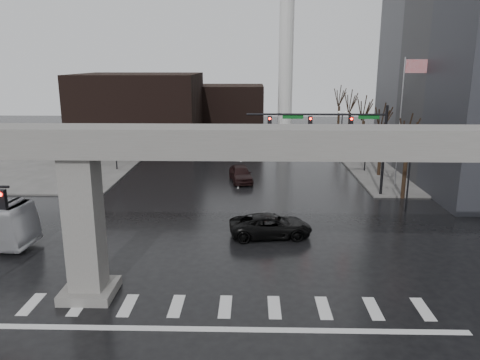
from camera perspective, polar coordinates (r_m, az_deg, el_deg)
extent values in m
plane|color=black|center=(24.58, -1.68, -14.02)|extent=(160.00, 160.00, 0.00)
cube|color=slate|center=(63.76, 24.26, 2.58)|extent=(28.00, 36.00, 0.15)
cube|color=slate|center=(64.76, -23.52, 2.82)|extent=(28.00, 36.00, 0.15)
cube|color=gray|center=(21.94, -1.83, 4.69)|extent=(48.00, 2.20, 1.40)
cube|color=gray|center=(24.47, -18.43, -5.58)|extent=(1.60, 1.60, 7.30)
cube|color=gray|center=(25.78, -17.82, -12.71)|extent=(2.60, 2.60, 0.50)
cube|color=black|center=(65.74, -12.12, 8.20)|extent=(16.00, 14.00, 10.00)
cube|color=black|center=(74.07, -1.11, 8.39)|extent=(10.00, 10.00, 8.00)
cylinder|color=silver|center=(67.85, 5.69, 17.09)|extent=(2.00, 2.00, 30.00)
cylinder|color=gray|center=(68.67, 5.39, 5.00)|extent=(3.60, 3.60, 1.20)
cylinder|color=black|center=(42.72, 17.13, 3.35)|extent=(0.24, 0.24, 8.00)
cylinder|color=black|center=(41.03, 9.29, 7.89)|extent=(12.00, 0.18, 0.18)
cube|color=black|center=(41.61, 13.38, 6.88)|extent=(0.35, 0.30, 1.00)
cube|color=black|center=(41.04, 8.56, 7.01)|extent=(0.35, 0.30, 1.00)
cube|color=black|center=(40.75, 3.63, 7.09)|extent=(0.35, 0.30, 1.00)
sphere|color=#FF0C05|center=(41.40, 13.45, 7.26)|extent=(0.20, 0.20, 0.20)
cube|color=#0C591B|center=(41.90, 15.44, 7.42)|extent=(1.80, 0.05, 0.35)
cube|color=#0C591B|center=(40.82, 6.47, 7.67)|extent=(1.80, 0.05, 0.35)
cube|color=black|center=(26.23, -26.96, -2.12)|extent=(0.35, 0.30, 1.00)
cylinder|color=silver|center=(46.07, 18.91, 6.50)|extent=(0.12, 0.12, 12.00)
cube|color=red|center=(46.03, 20.66, 12.86)|extent=(2.00, 0.03, 1.20)
cylinder|color=black|center=(38.78, 19.81, -0.36)|extent=(0.14, 0.14, 4.80)
cube|color=black|center=(38.29, 20.10, 3.04)|extent=(0.90, 0.06, 0.06)
sphere|color=silver|center=(38.11, 19.49, 3.35)|extent=(0.32, 0.32, 0.32)
sphere|color=silver|center=(38.40, 20.76, 3.32)|extent=(0.32, 0.32, 0.32)
cylinder|color=black|center=(51.93, 15.08, 3.56)|extent=(0.14, 0.14, 4.80)
cube|color=black|center=(51.56, 15.25, 6.12)|extent=(0.90, 0.06, 0.06)
sphere|color=silver|center=(51.43, 14.77, 6.36)|extent=(0.32, 0.32, 0.32)
sphere|color=silver|center=(51.64, 15.75, 6.33)|extent=(0.32, 0.32, 0.32)
cylinder|color=black|center=(65.43, 12.26, 5.87)|extent=(0.14, 0.14, 4.80)
cube|color=black|center=(65.14, 12.37, 7.91)|extent=(0.90, 0.06, 0.06)
sphere|color=silver|center=(65.04, 11.99, 8.10)|extent=(0.32, 0.32, 0.32)
sphere|color=silver|center=(65.21, 12.78, 8.07)|extent=(0.32, 0.32, 0.32)
cylinder|color=black|center=(39.63, -20.46, -0.12)|extent=(0.14, 0.14, 4.80)
cube|color=black|center=(39.14, -20.76, 3.21)|extent=(0.90, 0.06, 0.06)
sphere|color=silver|center=(39.28, -21.39, 3.49)|extent=(0.32, 0.32, 0.32)
sphere|color=silver|center=(38.94, -20.17, 3.51)|extent=(0.32, 0.32, 0.32)
cylinder|color=black|center=(52.56, -14.92, 3.69)|extent=(0.14, 0.14, 4.80)
cube|color=black|center=(52.20, -15.09, 6.23)|extent=(0.90, 0.06, 0.06)
sphere|color=silver|center=(52.30, -15.58, 6.43)|extent=(0.32, 0.32, 0.32)
sphere|color=silver|center=(52.05, -14.62, 6.46)|extent=(0.32, 0.32, 0.32)
cylinder|color=black|center=(65.94, -11.58, 5.97)|extent=(0.14, 0.14, 4.80)
cube|color=black|center=(65.65, -11.68, 8.00)|extent=(0.90, 0.06, 0.06)
sphere|color=silver|center=(65.73, -12.08, 8.16)|extent=(0.32, 0.32, 0.32)
sphere|color=silver|center=(65.53, -11.31, 8.18)|extent=(0.32, 0.32, 0.32)
cylinder|color=black|center=(42.81, 19.43, 0.83)|extent=(0.34, 0.34, 4.55)
cylinder|color=black|center=(42.15, 19.85, 5.77)|extent=(0.12, 1.52, 2.98)
cylinder|color=black|center=(42.57, 20.36, 5.49)|extent=(0.83, 1.14, 2.51)
cylinder|color=black|center=(50.29, 16.70, 3.02)|extent=(0.34, 0.34, 4.66)
cylinder|color=black|center=(49.72, 17.02, 7.34)|extent=(0.12, 1.55, 3.05)
cylinder|color=black|center=(50.12, 17.48, 7.08)|extent=(0.85, 1.16, 2.57)
cylinder|color=black|center=(57.91, 14.68, 4.64)|extent=(0.34, 0.34, 4.76)
cylinder|color=black|center=(57.41, 14.93, 8.48)|extent=(0.12, 1.59, 3.11)
cylinder|color=black|center=(57.80, 15.35, 8.25)|extent=(0.86, 1.18, 2.62)
cylinder|color=black|center=(65.62, 13.13, 5.87)|extent=(0.34, 0.34, 4.87)
cylinder|color=black|center=(65.18, 13.33, 9.35)|extent=(0.12, 1.62, 3.18)
cylinder|color=black|center=(65.55, 13.70, 9.13)|extent=(0.88, 1.20, 2.68)
cylinder|color=black|center=(73.40, 11.90, 6.85)|extent=(0.34, 0.34, 4.97)
cylinder|color=black|center=(73.00, 12.06, 10.02)|extent=(0.12, 1.65, 3.25)
cylinder|color=black|center=(73.35, 12.41, 9.82)|extent=(0.89, 1.23, 2.74)
imported|color=black|center=(32.03, 3.75, -5.58)|extent=(5.85, 3.20, 1.56)
imported|color=black|center=(46.30, 0.08, 0.78)|extent=(2.77, 5.06, 1.63)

